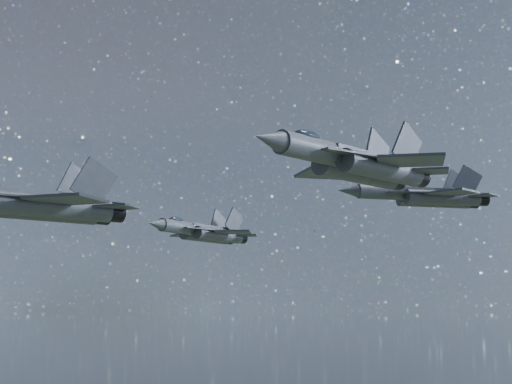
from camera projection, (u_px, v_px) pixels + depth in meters
jet_lead at (26, 202)px, 52.03m from camera, size 17.40×12.38×4.43m
jet_left at (205, 232)px, 85.23m from camera, size 15.81×10.63×3.99m
jet_right at (358, 163)px, 55.38m from camera, size 18.61×12.88×4.67m
jet_slot at (427, 196)px, 75.69m from camera, size 15.59×10.27×3.99m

